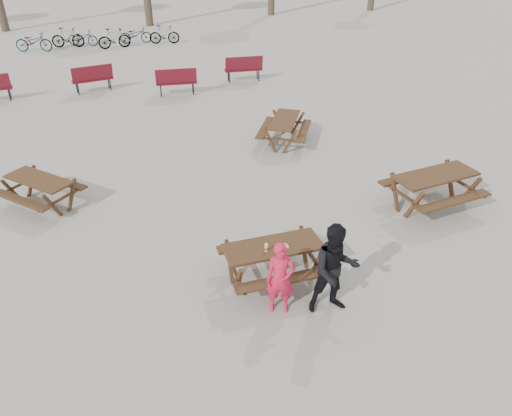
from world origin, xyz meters
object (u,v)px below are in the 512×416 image
object	(u,v)px
food_tray	(283,247)
picnic_table_east	(433,191)
child	(280,279)
soda_bottle	(266,248)
picnic_table_far	(284,131)
adult	(335,270)
main_picnic_table	(273,254)
picnic_table_north	(41,192)

from	to	relation	value
food_tray	picnic_table_east	bearing A→B (deg)	19.24
child	soda_bottle	bearing A→B (deg)	109.74
soda_bottle	picnic_table_far	bearing A→B (deg)	66.35
adult	picnic_table_east	xyz separation A→B (m)	(3.71, 2.46, -0.43)
main_picnic_table	picnic_table_far	xyz separation A→B (m)	(2.47, 5.92, -0.22)
adult	picnic_table_east	size ratio (longest dim) A/B	0.87
food_tray	picnic_table_east	xyz separation A→B (m)	(4.27, 1.49, -0.37)
adult	picnic_table_east	world-z (taller)	adult
child	adult	world-z (taller)	adult
soda_bottle	picnic_table_north	xyz separation A→B (m)	(-4.04, 4.36, -0.49)
soda_bottle	adult	world-z (taller)	adult
food_tray	child	size ratio (longest dim) A/B	0.13
food_tray	child	bearing A→B (deg)	-114.30
food_tray	picnic_table_far	bearing A→B (deg)	68.99
food_tray	adult	size ratio (longest dim) A/B	0.10
main_picnic_table	child	bearing A→B (deg)	-101.04
food_tray	picnic_table_north	distance (m)	6.17
picnic_table_east	adult	bearing A→B (deg)	-153.09
picnic_table_east	child	bearing A→B (deg)	-161.03
food_tray	adult	bearing A→B (deg)	-60.06
food_tray	main_picnic_table	bearing A→B (deg)	146.16
food_tray	soda_bottle	world-z (taller)	soda_bottle
soda_bottle	picnic_table_east	xyz separation A→B (m)	(4.60, 1.51, -0.42)
picnic_table_north	picnic_table_far	xyz separation A→B (m)	(6.68, 1.69, 0.01)
food_tray	picnic_table_north	xyz separation A→B (m)	(-4.37, 4.34, -0.44)
adult	main_picnic_table	bearing A→B (deg)	131.48
main_picnic_table	picnic_table_east	xyz separation A→B (m)	(4.43, 1.38, -0.16)
picnic_table_east	main_picnic_table	bearing A→B (deg)	-169.30
child	picnic_table_far	xyz separation A→B (m)	(2.63, 6.73, -0.31)
adult	picnic_table_east	bearing A→B (deg)	41.30
picnic_table_east	picnic_table_north	bearing A→B (deg)	155.10
soda_bottle	child	size ratio (longest dim) A/B	0.12
main_picnic_table	child	world-z (taller)	child
soda_bottle	child	distance (m)	0.71
child	picnic_table_far	distance (m)	7.24
soda_bottle	child	world-z (taller)	child
child	picnic_table_north	xyz separation A→B (m)	(-4.05, 5.05, -0.33)
picnic_table_east	picnic_table_far	size ratio (longest dim) A/B	1.14
picnic_table_east	food_tray	bearing A→B (deg)	-167.39
child	adult	size ratio (longest dim) A/B	0.80
main_picnic_table	picnic_table_east	distance (m)	4.64
food_tray	soda_bottle	bearing A→B (deg)	-177.13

